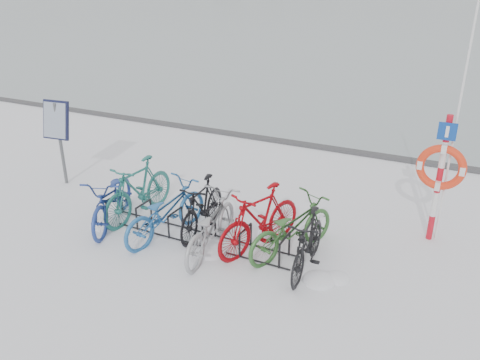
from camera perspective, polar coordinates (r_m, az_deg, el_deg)
name	(u,v)px	position (r m, az deg, el deg)	size (l,w,h in m)	color
ground	(192,237)	(8.66, -5.82, -6.95)	(900.00, 900.00, 0.00)	white
ice_sheet	(478,1)	(161.39, 26.97, 18.85)	(400.00, 298.00, 0.02)	#98A6AC
quay_edge	(303,144)	(13.55, 7.65, 4.33)	(400.00, 0.25, 0.10)	#3F3F42
bike_rack	(192,228)	(8.57, -5.87, -5.90)	(4.00, 0.48, 0.46)	black
info_board	(57,125)	(11.18, -21.43, 6.26)	(0.67, 0.31, 1.95)	#595B5E
lifebuoy_station	(441,167)	(8.62, 23.33, 1.41)	(0.81, 0.23, 4.20)	red
bike_0	(112,197)	(9.24, -15.29, -2.02)	(0.71, 2.03, 1.06)	navy
bike_1	(138,188)	(9.36, -12.27, -0.94)	(0.56, 1.99, 1.19)	#216761
bike_2	(166,209)	(8.56, -9.06, -3.56)	(0.69, 1.98, 1.04)	#2460A1
bike_3	(202,205)	(8.64, -4.64, -3.03)	(0.49, 1.75, 1.05)	black
bike_4	(210,224)	(7.99, -3.62, -5.39)	(0.68, 1.95, 1.02)	#94959B
bike_5	(260,217)	(8.04, 2.46, -4.59)	(0.55, 1.94, 1.17)	#97060D
bike_6	(292,226)	(7.98, 6.32, -5.55)	(0.67, 1.93, 1.01)	#31602B
bike_7	(308,241)	(7.56, 8.29, -7.39)	(0.47, 1.68, 1.01)	black
snow_drifts	(228,248)	(8.29, -1.45, -8.28)	(4.97, 1.65, 0.19)	white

